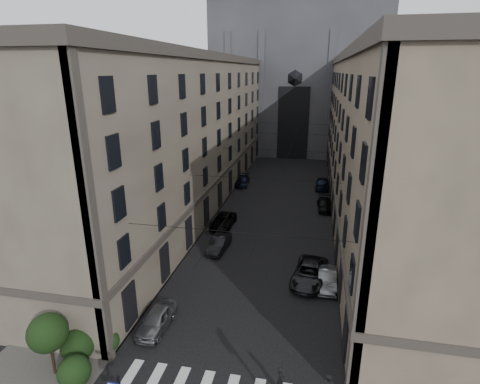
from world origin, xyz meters
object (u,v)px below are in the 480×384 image
Objects in this scene: car_left_far at (242,181)px; car_left_midfar at (223,221)px; car_right_near at (327,279)px; car_right_midnear at (310,273)px; car_left_midnear at (219,244)px; car_left_near at (157,319)px; gothic_tower at (299,66)px; car_right_midfar at (325,205)px; pedestrian at (280,379)px; car_right_far at (322,184)px.

car_left_midfar is at bearing -89.90° from car_left_far.
car_left_midfar is 15.30m from car_right_near.
car_left_midfar is at bearing 142.94° from car_right_midnear.
car_right_midnear is (10.86, -26.06, 0.08)m from car_left_far.
car_left_midnear is 1.01× the size of car_right_near.
car_left_near is at bearing -92.00° from car_left_far.
car_left_midfar is 0.87× the size of car_right_midnear.
gothic_tower is 13.90× the size of car_right_near.
gothic_tower is 14.10× the size of car_left_near.
car_right_midnear is at bearing 162.31° from car_right_near.
car_right_midfar is at bearing 36.19° from car_left_midfar.
car_right_midnear is (10.09, 8.17, 0.08)m from car_left_near.
car_left_near is 9.53m from pedestrian.
car_left_midnear is (1.21, 12.25, -0.01)m from car_left_near.
car_left_midnear is 0.91× the size of car_right_midfar.
car_left_midnear is 0.87× the size of car_left_far.
car_left_near is 12.31m from car_left_midnear.
car_left_midnear is 17.62m from pedestrian.
car_right_near is (6.10, -57.62, -17.11)m from gothic_tower.
car_right_far is at bearing 58.11° from car_left_midfar.
car_left_far is at bearing -101.23° from gothic_tower.
gothic_tower is 71.14m from pedestrian.
car_right_far is (11.28, 34.67, 0.10)m from car_left_near.
car_right_midfar is (10.40, 13.60, -0.02)m from car_left_midnear.
gothic_tower is at bearing 85.51° from car_left_midfar.
car_left_midnear is at bearing -112.44° from car_right_far.
car_left_near is 0.73× the size of car_right_midnear.
car_right_midfar is 2.79× the size of pedestrian.
car_left_far is 39.08m from pedestrian.
car_right_midnear is 3.42× the size of pedestrian.
car_left_far is (-6.18, -31.11, -17.10)m from gothic_tower.
car_right_midnear is at bearing -70.68° from car_left_far.
car_right_midfar is at bearing -24.93° from pedestrian.
car_left_midfar is 1.04× the size of car_right_far.
car_left_far is at bearing 114.37° from car_right_near.
car_right_midfar is at bearing 68.21° from car_left_near.
car_right_midfar is at bearing -37.42° from car_left_far.
gothic_tower is 43.50m from car_right_midfar.
pedestrian reaches higher than car_right_near.
car_left_midfar is 16.23m from car_left_far.
car_left_near is 18.03m from car_left_midfar.
car_right_far is (12.05, 0.43, 0.10)m from car_left_far.
car_left_far is at bearing -176.19° from car_right_far.
pedestrian is at bearing -91.94° from car_right_far.
car_left_midfar is at bearing 104.07° from car_left_midnear.
gothic_tower is 50.59m from car_left_midfar.
car_left_midnear is at bearing 163.16° from car_right_midnear.
car_left_midfar is 13.97m from car_right_midnear.
gothic_tower is 36.04m from car_left_far.
car_right_near is 2.54× the size of pedestrian.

